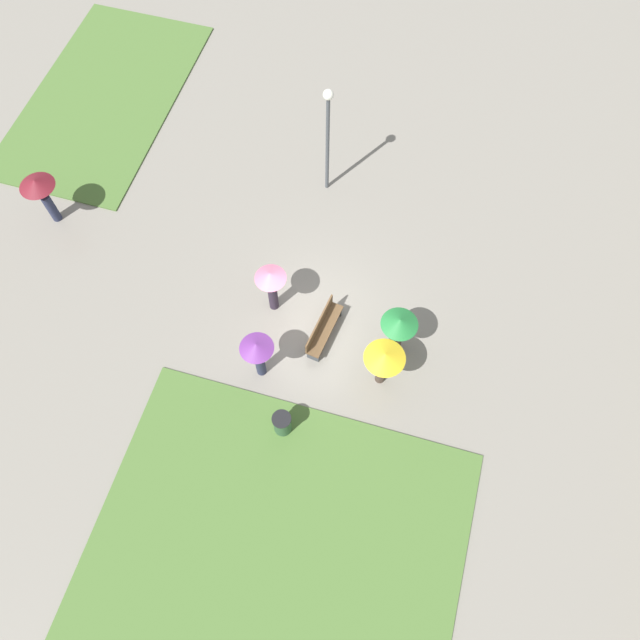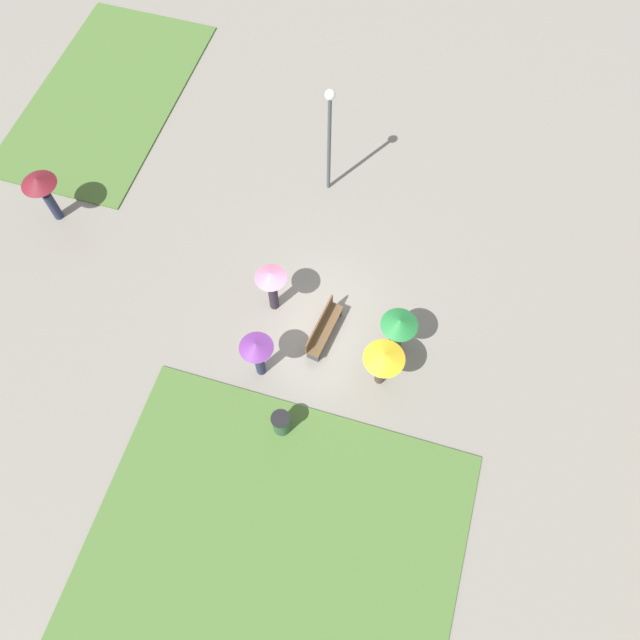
{
  "view_description": "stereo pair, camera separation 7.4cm",
  "coord_description": "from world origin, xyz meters",
  "px_view_note": "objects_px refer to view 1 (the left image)",
  "views": [
    {
      "loc": [
        -8.06,
        -2.46,
        17.07
      ],
      "look_at": [
        -0.26,
        -0.21,
        0.8
      ],
      "focal_mm": 35.0,
      "sensor_mm": 36.0,
      "label": 1
    },
    {
      "loc": [
        -8.04,
        -2.53,
        17.07
      ],
      "look_at": [
        -0.26,
        -0.21,
        0.8
      ],
      "focal_mm": 35.0,
      "sensor_mm": 36.0,
      "label": 2
    }
  ],
  "objects_px": {
    "park_bench": "(323,328)",
    "trash_bin": "(282,424)",
    "crowd_person_purple": "(257,352)",
    "crowd_person_green": "(398,328)",
    "lone_walker_far_path": "(40,190)",
    "crowd_person_yellow": "(384,359)",
    "crowd_person_pink": "(271,283)",
    "lamp_post": "(328,129)"
  },
  "relations": [
    {
      "from": "park_bench",
      "to": "trash_bin",
      "type": "height_order",
      "value": "trash_bin"
    },
    {
      "from": "trash_bin",
      "to": "crowd_person_purple",
      "type": "bearing_deg",
      "value": 37.26
    },
    {
      "from": "crowd_person_green",
      "to": "crowd_person_purple",
      "type": "bearing_deg",
      "value": -117.65
    },
    {
      "from": "park_bench",
      "to": "lone_walker_far_path",
      "type": "height_order",
      "value": "lone_walker_far_path"
    },
    {
      "from": "park_bench",
      "to": "lone_walker_far_path",
      "type": "bearing_deg",
      "value": 88.28
    },
    {
      "from": "crowd_person_purple",
      "to": "lone_walker_far_path",
      "type": "distance_m",
      "value": 8.92
    },
    {
      "from": "crowd_person_yellow",
      "to": "crowd_person_pink",
      "type": "bearing_deg",
      "value": 140.3
    },
    {
      "from": "trash_bin",
      "to": "crowd_person_yellow",
      "type": "height_order",
      "value": "crowd_person_yellow"
    },
    {
      "from": "lamp_post",
      "to": "crowd_person_yellow",
      "type": "bearing_deg",
      "value": -151.81
    },
    {
      "from": "crowd_person_green",
      "to": "trash_bin",
      "type": "bearing_deg",
      "value": -91.1
    },
    {
      "from": "crowd_person_pink",
      "to": "crowd_person_yellow",
      "type": "height_order",
      "value": "crowd_person_pink"
    },
    {
      "from": "park_bench",
      "to": "crowd_person_green",
      "type": "bearing_deg",
      "value": -76.63
    },
    {
      "from": "park_bench",
      "to": "crowd_person_pink",
      "type": "xyz_separation_m",
      "value": [
        0.54,
        1.7,
        0.97
      ]
    },
    {
      "from": "lamp_post",
      "to": "crowd_person_green",
      "type": "relative_size",
      "value": 2.33
    },
    {
      "from": "lamp_post",
      "to": "trash_bin",
      "type": "height_order",
      "value": "lamp_post"
    },
    {
      "from": "park_bench",
      "to": "crowd_person_green",
      "type": "xyz_separation_m",
      "value": [
        0.2,
        -2.16,
        0.84
      ]
    },
    {
      "from": "crowd_person_pink",
      "to": "crowd_person_green",
      "type": "xyz_separation_m",
      "value": [
        -0.34,
        -3.87,
        -0.13
      ]
    },
    {
      "from": "lamp_post",
      "to": "lone_walker_far_path",
      "type": "relative_size",
      "value": 2.18
    },
    {
      "from": "park_bench",
      "to": "trash_bin",
      "type": "xyz_separation_m",
      "value": [
        -3.12,
        0.26,
        -0.01
      ]
    },
    {
      "from": "park_bench",
      "to": "trash_bin",
      "type": "bearing_deg",
      "value": -176.6
    },
    {
      "from": "park_bench",
      "to": "crowd_person_purple",
      "type": "height_order",
      "value": "crowd_person_purple"
    },
    {
      "from": "park_bench",
      "to": "crowd_person_yellow",
      "type": "xyz_separation_m",
      "value": [
        -0.91,
        -2.0,
        0.98
      ]
    },
    {
      "from": "crowd_person_green",
      "to": "lone_walker_far_path",
      "type": "bearing_deg",
      "value": -152.13
    },
    {
      "from": "lamp_post",
      "to": "lone_walker_far_path",
      "type": "height_order",
      "value": "lamp_post"
    },
    {
      "from": "crowd_person_yellow",
      "to": "crowd_person_green",
      "type": "height_order",
      "value": "crowd_person_green"
    },
    {
      "from": "trash_bin",
      "to": "crowd_person_purple",
      "type": "height_order",
      "value": "crowd_person_purple"
    },
    {
      "from": "park_bench",
      "to": "lone_walker_far_path",
      "type": "relative_size",
      "value": 0.98
    },
    {
      "from": "trash_bin",
      "to": "crowd_person_yellow",
      "type": "xyz_separation_m",
      "value": [
        2.21,
        -2.26,
        0.99
      ]
    },
    {
      "from": "trash_bin",
      "to": "crowd_person_green",
      "type": "height_order",
      "value": "crowd_person_green"
    },
    {
      "from": "trash_bin",
      "to": "lamp_post",
      "type": "bearing_deg",
      "value": 7.6
    },
    {
      "from": "lamp_post",
      "to": "crowd_person_pink",
      "type": "bearing_deg",
      "value": 176.44
    },
    {
      "from": "park_bench",
      "to": "crowd_person_yellow",
      "type": "distance_m",
      "value": 2.4
    },
    {
      "from": "crowd_person_yellow",
      "to": "lone_walker_far_path",
      "type": "height_order",
      "value": "lone_walker_far_path"
    },
    {
      "from": "crowd_person_purple",
      "to": "crowd_person_pink",
      "type": "bearing_deg",
      "value": -144.21
    },
    {
      "from": "trash_bin",
      "to": "lone_walker_far_path",
      "type": "bearing_deg",
      "value": 62.97
    },
    {
      "from": "crowd_person_purple",
      "to": "crowd_person_green",
      "type": "relative_size",
      "value": 1.06
    },
    {
      "from": "crowd_person_green",
      "to": "park_bench",
      "type": "bearing_deg",
      "value": -139.76
    },
    {
      "from": "trash_bin",
      "to": "crowd_person_purple",
      "type": "distance_m",
      "value": 2.11
    },
    {
      "from": "lone_walker_far_path",
      "to": "crowd_person_yellow",
      "type": "bearing_deg",
      "value": -154.92
    },
    {
      "from": "park_bench",
      "to": "lamp_post",
      "type": "relative_size",
      "value": 0.45
    },
    {
      "from": "park_bench",
      "to": "lone_walker_far_path",
      "type": "xyz_separation_m",
      "value": [
        1.68,
        9.67,
        1.04
      ]
    },
    {
      "from": "lamp_post",
      "to": "trash_bin",
      "type": "distance_m",
      "value": 8.93
    }
  ]
}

